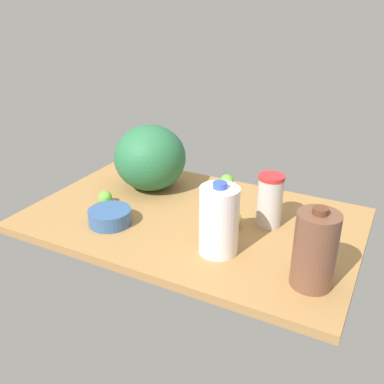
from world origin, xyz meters
TOP-DOWN VIEW (x-y plane):
  - countertop at (0.00, 0.00)cm, footprint 120.00×76.00cm
  - chocolate_milk_jug at (-48.53, 20.37)cm, footprint 11.98×11.98cm
  - watermelon at (27.34, -15.06)cm, footprint 29.57×29.57cm
  - mixing_bowl at (23.61, 18.18)cm, footprint 15.36×15.36cm
  - milk_jug at (-18.18, 16.91)cm, footprint 12.47×12.47cm
  - tumbler_cup at (-26.83, -7.30)cm, footprint 9.11×9.11cm
  - lemon_beside_bowl at (-15.96, 0.55)cm, footprint 6.84×6.84cm
  - lime_by_jug at (-1.27, -29.49)cm, footprint 6.00×6.00cm
  - lime_loose at (34.87, 6.34)cm, footprint 5.39×5.39cm

SIDE VIEW (x-z plane):
  - countertop at x=0.00cm, z-range 0.00..3.00cm
  - lime_loose at x=34.87cm, z-range 3.00..8.39cm
  - mixing_bowl at x=23.61cm, z-range 3.00..8.49cm
  - lime_by_jug at x=-1.27cm, z-range 3.00..9.00cm
  - lemon_beside_bowl at x=-15.96cm, z-range 3.00..9.84cm
  - tumbler_cup at x=-26.83cm, z-range 3.04..22.06cm
  - milk_jug at x=-18.18cm, z-range 2.22..26.28cm
  - chocolate_milk_jug at x=-48.53cm, z-range 2.22..26.51cm
  - watermelon at x=27.34cm, z-range 3.00..30.04cm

